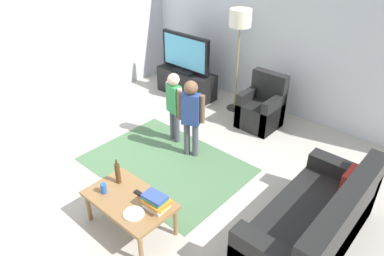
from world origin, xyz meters
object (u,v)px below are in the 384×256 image
(floor_lamp, at_px, (240,24))
(bottle, at_px, (118,173))
(child_center, at_px, (191,112))
(plate, at_px, (134,214))
(tv_stand, at_px, (186,83))
(armchair, at_px, (262,109))
(child_near_tv, at_px, (174,102))
(couch, at_px, (317,226))
(coffee_table, at_px, (129,202))
(soda_can, at_px, (104,188))
(tv, at_px, (185,54))
(book_stack, at_px, (156,201))
(tv_remote, at_px, (140,194))

(floor_lamp, xyz_separation_m, bottle, (0.53, -3.03, -0.99))
(child_center, bearing_deg, plate, -67.75)
(tv_stand, bearing_deg, armchair, -1.30)
(armchair, xyz_separation_m, child_near_tv, (-0.75, -1.30, 0.38))
(bottle, bearing_deg, couch, 27.42)
(tv_stand, bearing_deg, child_near_tv, -53.78)
(coffee_table, bearing_deg, bottle, 161.57)
(bottle, relative_size, soda_can, 2.63)
(child_near_tv, bearing_deg, child_center, -16.12)
(floor_lamp, bearing_deg, child_center, -76.79)
(tv_stand, relative_size, floor_lamp, 0.67)
(child_near_tv, distance_m, soda_can, 1.87)
(coffee_table, xyz_separation_m, soda_can, (-0.28, -0.12, 0.11))
(child_near_tv, relative_size, plate, 5.09)
(tv_stand, distance_m, child_near_tv, 1.71)
(armchair, bearing_deg, child_near_tv, -120.17)
(tv, xyz_separation_m, book_stack, (2.20, -2.85, -0.35))
(child_center, xyz_separation_m, book_stack, (0.76, -1.40, -0.21))
(tv, relative_size, child_near_tv, 0.98)
(armchair, bearing_deg, tv_remote, -86.01)
(child_center, height_order, coffee_table, child_center)
(couch, bearing_deg, bottle, -152.58)
(tv_remote, bearing_deg, tv, 122.94)
(tv, relative_size, floor_lamp, 0.62)
(child_center, bearing_deg, coffee_table, -73.54)
(coffee_table, bearing_deg, couch, 33.95)
(coffee_table, relative_size, plate, 4.55)
(coffee_table, relative_size, bottle, 3.17)
(child_near_tv, relative_size, bottle, 3.55)
(floor_lamp, bearing_deg, tv_stand, -171.80)
(armchair, xyz_separation_m, soda_can, (-0.13, -3.05, 0.18))
(floor_lamp, height_order, coffee_table, floor_lamp)
(couch, height_order, armchair, armchair)
(child_near_tv, height_order, bottle, child_near_tv)
(tv_remote, bearing_deg, child_center, 108.34)
(tv_stand, height_order, plate, tv_stand)
(armchair, bearing_deg, plate, -83.15)
(floor_lamp, height_order, child_center, floor_lamp)
(tv_stand, xyz_separation_m, floor_lamp, (1.05, 0.15, 1.30))
(bottle, relative_size, plate, 1.44)
(tv_stand, height_order, child_center, child_center)
(child_near_tv, bearing_deg, tv_remote, -57.94)
(tv, distance_m, bottle, 3.27)
(tv_remote, bearing_deg, armchair, 92.69)
(child_center, height_order, bottle, child_center)
(tv, distance_m, couch, 4.02)
(floor_lamp, height_order, plate, floor_lamp)
(floor_lamp, bearing_deg, armchair, -15.74)
(armchair, bearing_deg, soda_can, -92.50)
(child_near_tv, bearing_deg, tv, 126.65)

